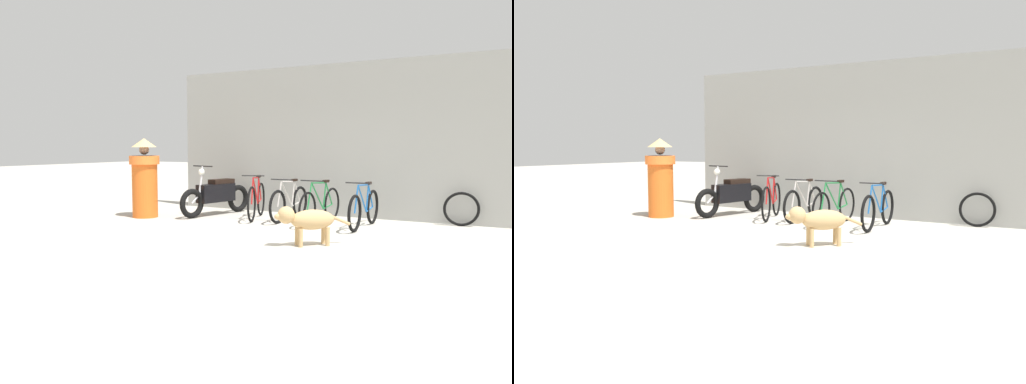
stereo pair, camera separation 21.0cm
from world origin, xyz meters
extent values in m
plane|color=#B7B2A5|center=(0.00, 0.00, 0.00)|extent=(60.00, 60.00, 0.00)
cube|color=gray|center=(0.00, 3.16, 1.62)|extent=(7.43, 0.20, 3.24)
torus|color=black|center=(-0.98, 1.45, 0.36)|extent=(0.25, 0.69, 0.71)
torus|color=black|center=(-1.27, 2.40, 0.36)|extent=(0.25, 0.69, 0.71)
cylinder|color=red|center=(-1.09, 1.82, 0.59)|extent=(0.17, 0.48, 0.59)
cylinder|color=red|center=(-1.18, 2.09, 0.57)|extent=(0.06, 0.13, 0.54)
cylinder|color=red|center=(-1.10, 1.86, 0.86)|extent=(0.20, 0.56, 0.06)
cylinder|color=red|center=(-1.22, 2.22, 0.33)|extent=(0.14, 0.37, 0.08)
cylinder|color=red|center=(-1.23, 2.27, 0.60)|extent=(0.12, 0.29, 0.50)
cylinder|color=red|center=(-1.00, 1.52, 0.62)|extent=(0.08, 0.18, 0.53)
cube|color=black|center=(-1.19, 2.14, 0.87)|extent=(0.12, 0.19, 0.05)
cylinder|color=black|center=(-1.02, 1.59, 0.92)|extent=(0.45, 0.16, 0.02)
torus|color=black|center=(-0.44, 1.52, 0.33)|extent=(0.07, 0.66, 0.66)
torus|color=black|center=(-0.41, 2.53, 0.33)|extent=(0.07, 0.66, 0.66)
cylinder|color=beige|center=(-0.43, 1.91, 0.55)|extent=(0.04, 0.50, 0.55)
cylinder|color=beige|center=(-0.42, 2.20, 0.53)|extent=(0.03, 0.13, 0.50)
cylinder|color=beige|center=(-0.42, 1.96, 0.80)|extent=(0.04, 0.59, 0.06)
cylinder|color=beige|center=(-0.41, 2.34, 0.31)|extent=(0.04, 0.38, 0.08)
cylinder|color=beige|center=(-0.41, 2.39, 0.56)|extent=(0.04, 0.30, 0.46)
cylinder|color=beige|center=(-0.43, 1.59, 0.57)|extent=(0.03, 0.18, 0.49)
cube|color=black|center=(-0.42, 2.25, 0.81)|extent=(0.08, 0.18, 0.05)
cylinder|color=black|center=(-0.43, 1.67, 0.85)|extent=(0.46, 0.04, 0.02)
torus|color=black|center=(0.27, 1.32, 0.34)|extent=(0.10, 0.67, 0.67)
torus|color=black|center=(0.36, 2.39, 0.34)|extent=(0.10, 0.67, 0.67)
cylinder|color=#1E7238|center=(0.30, 1.74, 0.56)|extent=(0.07, 0.53, 0.56)
cylinder|color=#1E7238|center=(0.33, 2.05, 0.54)|extent=(0.04, 0.14, 0.51)
cylinder|color=#1E7238|center=(0.31, 1.79, 0.81)|extent=(0.08, 0.62, 0.06)
cylinder|color=#1E7238|center=(0.34, 2.19, 0.31)|extent=(0.06, 0.41, 0.08)
cylinder|color=#1E7238|center=(0.34, 2.25, 0.56)|extent=(0.05, 0.32, 0.47)
cylinder|color=#1E7238|center=(0.28, 1.40, 0.58)|extent=(0.04, 0.19, 0.50)
cube|color=black|center=(0.33, 2.10, 0.82)|extent=(0.08, 0.18, 0.05)
cylinder|color=black|center=(0.28, 1.48, 0.86)|extent=(0.46, 0.06, 0.02)
torus|color=black|center=(1.17, 1.31, 0.33)|extent=(0.06, 0.67, 0.67)
torus|color=black|center=(1.18, 2.40, 0.33)|extent=(0.06, 0.67, 0.67)
cylinder|color=#1959A5|center=(1.18, 1.73, 0.55)|extent=(0.04, 0.54, 0.55)
cylinder|color=#1959A5|center=(1.18, 2.04, 0.53)|extent=(0.03, 0.14, 0.51)
cylinder|color=#1959A5|center=(1.18, 1.79, 0.80)|extent=(0.04, 0.63, 0.06)
cylinder|color=#1959A5|center=(1.18, 2.19, 0.31)|extent=(0.03, 0.41, 0.08)
cylinder|color=#1959A5|center=(1.18, 2.25, 0.56)|extent=(0.03, 0.32, 0.46)
cylinder|color=#1959A5|center=(1.17, 1.39, 0.57)|extent=(0.03, 0.19, 0.49)
cube|color=black|center=(1.18, 2.10, 0.81)|extent=(0.07, 0.18, 0.05)
cylinder|color=black|center=(1.17, 1.47, 0.86)|extent=(0.46, 0.03, 0.02)
torus|color=black|center=(-2.32, 1.31, 0.31)|extent=(0.26, 0.63, 0.62)
torus|color=black|center=(-2.00, 2.65, 0.31)|extent=(0.26, 0.63, 0.62)
cube|color=black|center=(-2.16, 1.98, 0.49)|extent=(0.49, 0.97, 0.39)
cube|color=black|center=(-2.13, 2.14, 0.73)|extent=(0.37, 0.64, 0.10)
cylinder|color=silver|center=(-2.26, 1.56, 0.78)|extent=(0.08, 0.16, 0.60)
cylinder|color=silver|center=(-2.30, 1.41, 0.40)|extent=(0.09, 0.24, 0.21)
cylinder|color=black|center=(-2.25, 1.61, 1.08)|extent=(0.57, 0.16, 0.03)
sphere|color=silver|center=(-2.26, 1.58, 0.96)|extent=(0.17, 0.17, 0.14)
ellipsoid|color=tan|center=(0.97, -0.13, 0.40)|extent=(0.72, 0.70, 0.31)
cylinder|color=tan|center=(0.87, -0.34, 0.14)|extent=(0.10, 0.10, 0.28)
cylinder|color=tan|center=(0.75, -0.22, 0.14)|extent=(0.10, 0.10, 0.28)
cylinder|color=tan|center=(1.18, -0.05, 0.14)|extent=(0.10, 0.10, 0.28)
cylinder|color=tan|center=(1.06, 0.08, 0.14)|extent=(0.10, 0.10, 0.28)
sphere|color=tan|center=(0.66, -0.42, 0.48)|extent=(0.37, 0.37, 0.26)
ellipsoid|color=tan|center=(0.58, -0.50, 0.46)|extent=(0.18, 0.17, 0.10)
cylinder|color=tan|center=(1.31, 0.19, 0.37)|extent=(0.25, 0.24, 0.17)
cylinder|color=orange|center=(-3.31, 0.99, 0.65)|extent=(0.65, 0.65, 1.30)
cylinder|color=orange|center=(-3.31, 0.99, 1.21)|extent=(0.76, 0.76, 0.18)
sphere|color=tan|center=(-3.31, 0.99, 1.43)|extent=(0.25, 0.25, 0.21)
cone|color=tan|center=(-3.31, 0.99, 1.58)|extent=(0.64, 0.64, 0.19)
torus|color=black|center=(2.73, 2.91, 0.33)|extent=(0.65, 0.12, 0.65)
camera|label=1|loc=(3.81, -7.11, 1.51)|focal=35.00mm
camera|label=2|loc=(3.99, -7.00, 1.51)|focal=35.00mm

